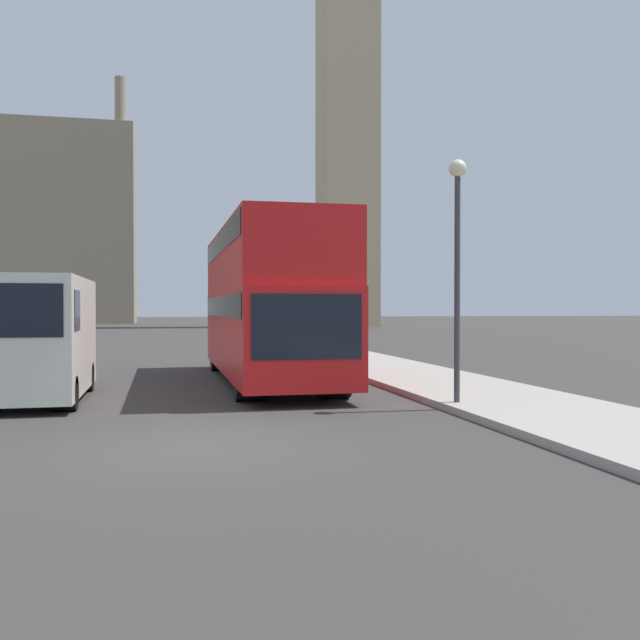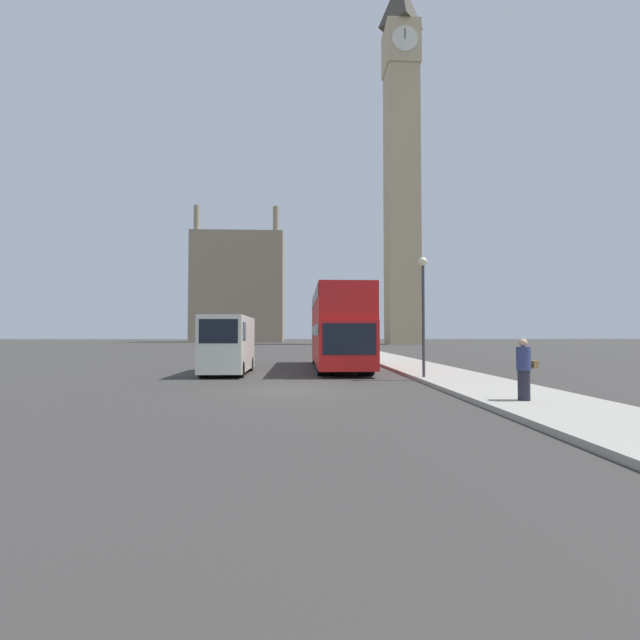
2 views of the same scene
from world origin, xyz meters
TOP-DOWN VIEW (x-y plane):
  - ground_plane at (0.00, 0.00)m, footprint 300.00×300.00m
  - sidewalk_strip at (6.73, 0.00)m, footprint 3.45×120.00m
  - clock_tower at (19.32, 64.47)m, footprint 6.33×6.50m
  - building_block_distant at (-14.72, 89.19)m, footprint 21.46×11.70m
  - red_double_decker_bus at (2.33, 8.78)m, footprint 2.64×11.14m
  - white_van at (-3.19, 5.77)m, footprint 1.95×5.14m
  - pedestrian at (6.24, -3.65)m, footprint 0.52×0.36m
  - street_lamp at (5.35, 2.64)m, footprint 0.36×0.36m

SIDE VIEW (x-z plane):
  - ground_plane at x=0.00m, z-range 0.00..0.00m
  - sidewalk_strip at x=6.73m, z-range 0.00..0.15m
  - pedestrian at x=6.24m, z-range 0.15..1.79m
  - white_van at x=-3.19m, z-range 0.09..2.84m
  - red_double_decker_bus at x=2.33m, z-range 0.25..4.49m
  - street_lamp at x=5.35m, z-range 1.00..5.96m
  - building_block_distant at x=-14.72m, z-range -2.80..28.86m
  - clock_tower at x=19.32m, z-range 0.86..71.89m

